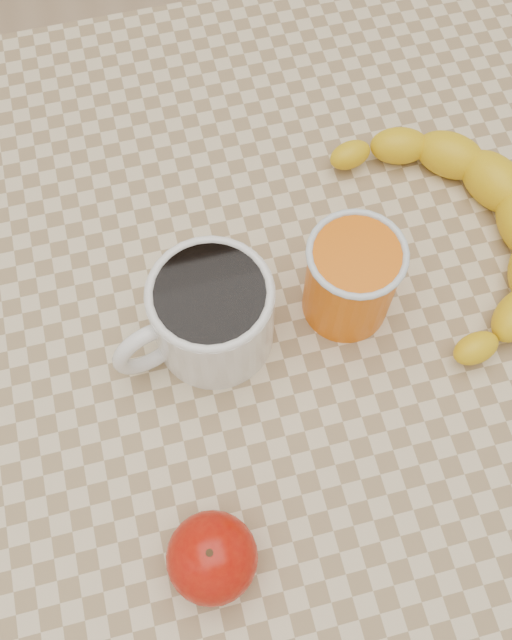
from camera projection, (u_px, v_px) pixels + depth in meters
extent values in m
plane|color=tan|center=(256.00, 492.00, 1.30)|extent=(3.00, 3.00, 0.00)
cube|color=beige|center=(256.00, 338.00, 0.64)|extent=(0.80, 0.80, 0.04)
cube|color=#8E6C48|center=(256.00, 358.00, 0.68)|extent=(0.74, 0.74, 0.06)
cylinder|color=#8E6C48|center=(412.00, 186.00, 1.15)|extent=(0.05, 0.05, 0.71)
cylinder|color=white|center=(213.00, 315.00, 0.58)|extent=(0.12, 0.12, 0.08)
cylinder|color=black|center=(210.00, 295.00, 0.55)|extent=(0.09, 0.09, 0.01)
torus|color=white|center=(210.00, 293.00, 0.54)|extent=(0.10, 0.10, 0.01)
torus|color=white|center=(149.00, 348.00, 0.57)|extent=(0.07, 0.03, 0.06)
cylinder|color=#E86107|center=(350.00, 281.00, 0.59)|extent=(0.08, 0.08, 0.09)
torus|color=silver|center=(358.00, 253.00, 0.55)|extent=(0.08, 0.08, 0.01)
ellipsoid|color=#9F0A05|center=(212.00, 558.00, 0.51)|extent=(0.07, 0.07, 0.06)
cylinder|color=#382311|center=(210.00, 554.00, 0.49)|extent=(0.01, 0.01, 0.01)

